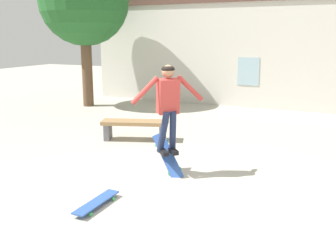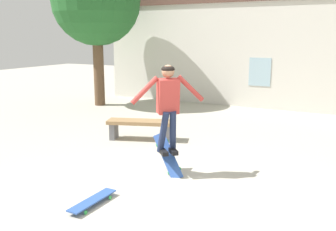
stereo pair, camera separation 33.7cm
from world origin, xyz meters
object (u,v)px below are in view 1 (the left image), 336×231
object	(u,v)px
tree_left	(84,1)
skater	(168,101)
park_bench	(135,126)
skateboard_resting	(97,202)
skateboard_flipping	(168,156)

from	to	relation	value
tree_left	skater	size ratio (longest dim) A/B	3.27
park_bench	skateboard_resting	size ratio (longest dim) A/B	1.80
skateboard_resting	skater	bearing A→B (deg)	-13.67
tree_left	skateboard_resting	size ratio (longest dim) A/B	5.64
skateboard_flipping	skateboard_resting	size ratio (longest dim) A/B	0.86
skater	skateboard_flipping	distance (m)	0.98
skater	skateboard_flipping	xyz separation A→B (m)	(-0.04, 0.08, -0.97)
tree_left	skateboard_flipping	bearing A→B (deg)	-42.77
park_bench	skateboard_resting	world-z (taller)	park_bench
skater	skateboard_resting	size ratio (longest dim) A/B	1.72
skater	skateboard_resting	xyz separation A→B (m)	(-0.40, -1.52, -1.21)
skater	skateboard_resting	world-z (taller)	skater
tree_left	skateboard_resting	xyz separation A→B (m)	(4.72, -6.30, -3.34)
park_bench	tree_left	bearing A→B (deg)	119.45
tree_left	skateboard_resting	distance (m)	8.55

